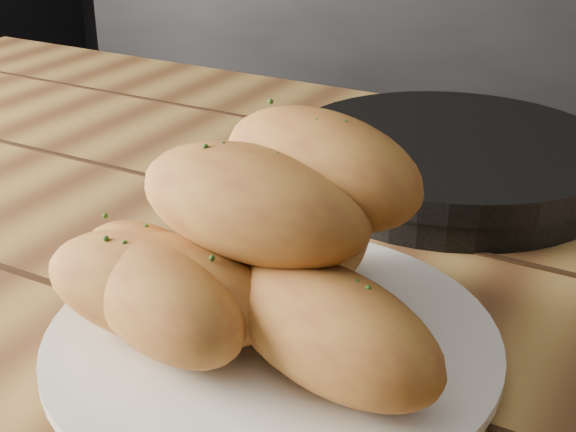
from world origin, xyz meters
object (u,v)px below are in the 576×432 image
object	(u,v)px
skillet	(452,159)
table	(312,378)
plate	(273,343)
bread_rolls	(252,255)

from	to	relation	value
skillet	table	bearing A→B (deg)	-96.82
plate	bread_rolls	distance (m)	0.06
table	skillet	size ratio (longest dim) A/B	3.88
table	plate	size ratio (longest dim) A/B	5.76
table	bread_rolls	size ratio (longest dim) A/B	5.87
table	plate	bearing A→B (deg)	-77.54
skillet	bread_rolls	bearing A→B (deg)	-92.88
table	skillet	distance (m)	0.26
bread_rolls	plate	bearing A→B (deg)	20.30
plate	skillet	bearing A→B (deg)	89.04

